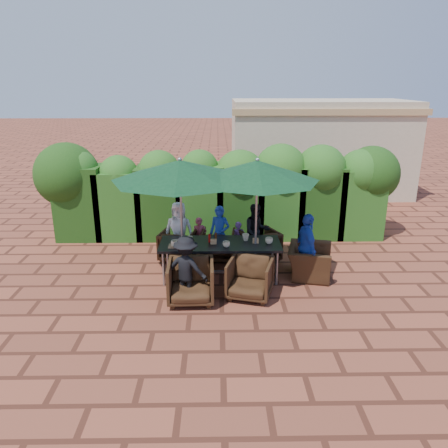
{
  "coord_description": "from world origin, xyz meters",
  "views": [
    {
      "loc": [
        -0.07,
        -8.33,
        3.82
      ],
      "look_at": [
        0.07,
        0.4,
        0.95
      ],
      "focal_mm": 35.0,
      "sensor_mm": 36.0,
      "label": 1
    }
  ],
  "objects_px": {
    "dining_table": "(220,246)",
    "chair_near_left": "(191,280)",
    "umbrella_right": "(257,171)",
    "chair_end_right": "(310,256)",
    "umbrella_left": "(180,170)",
    "chair_far_right": "(259,244)",
    "chair_far_left": "(178,244)",
    "chair_near_right": "(250,277)",
    "chair_far_mid": "(218,244)"
  },
  "relations": [
    {
      "from": "chair_far_left",
      "to": "chair_near_right",
      "type": "relative_size",
      "value": 0.93
    },
    {
      "from": "chair_far_mid",
      "to": "chair_far_right",
      "type": "xyz_separation_m",
      "value": [
        0.92,
        -0.06,
        0.01
      ]
    },
    {
      "from": "chair_near_right",
      "to": "umbrella_left",
      "type": "bearing_deg",
      "value": 162.18
    },
    {
      "from": "chair_far_left",
      "to": "dining_table",
      "type": "bearing_deg",
      "value": 149.13
    },
    {
      "from": "umbrella_right",
      "to": "chair_near_right",
      "type": "bearing_deg",
      "value": -101.45
    },
    {
      "from": "chair_far_mid",
      "to": "chair_end_right",
      "type": "height_order",
      "value": "chair_end_right"
    },
    {
      "from": "dining_table",
      "to": "chair_far_left",
      "type": "relative_size",
      "value": 3.21
    },
    {
      "from": "umbrella_right",
      "to": "chair_near_left",
      "type": "height_order",
      "value": "umbrella_right"
    },
    {
      "from": "chair_far_left",
      "to": "chair_near_left",
      "type": "xyz_separation_m",
      "value": [
        0.39,
        -1.95,
        0.05
      ]
    },
    {
      "from": "chair_near_left",
      "to": "chair_near_right",
      "type": "xyz_separation_m",
      "value": [
        1.08,
        0.16,
        -0.02
      ]
    },
    {
      "from": "chair_far_mid",
      "to": "chair_end_right",
      "type": "xyz_separation_m",
      "value": [
        1.87,
        -0.88,
        0.05
      ]
    },
    {
      "from": "dining_table",
      "to": "umbrella_left",
      "type": "height_order",
      "value": "umbrella_left"
    },
    {
      "from": "chair_far_left",
      "to": "chair_far_right",
      "type": "bearing_deg",
      "value": -167.47
    },
    {
      "from": "chair_far_left",
      "to": "chair_near_left",
      "type": "height_order",
      "value": "chair_near_left"
    },
    {
      "from": "umbrella_right",
      "to": "chair_far_mid",
      "type": "distance_m",
      "value": 2.22
    },
    {
      "from": "chair_end_right",
      "to": "chair_near_right",
      "type": "bearing_deg",
      "value": 138.79
    },
    {
      "from": "chair_far_mid",
      "to": "chair_near_left",
      "type": "bearing_deg",
      "value": 81.7
    },
    {
      "from": "chair_far_left",
      "to": "chair_far_mid",
      "type": "xyz_separation_m",
      "value": [
        0.89,
        -0.01,
        -0.0
      ]
    },
    {
      "from": "umbrella_left",
      "to": "chair_far_right",
      "type": "height_order",
      "value": "umbrella_left"
    },
    {
      "from": "chair_far_left",
      "to": "chair_end_right",
      "type": "xyz_separation_m",
      "value": [
        2.75,
        -0.89,
        0.05
      ]
    },
    {
      "from": "umbrella_left",
      "to": "chair_far_mid",
      "type": "bearing_deg",
      "value": 52.7
    },
    {
      "from": "umbrella_right",
      "to": "dining_table",
      "type": "bearing_deg",
      "value": 175.55
    },
    {
      "from": "dining_table",
      "to": "umbrella_right",
      "type": "height_order",
      "value": "umbrella_right"
    },
    {
      "from": "chair_end_right",
      "to": "chair_far_right",
      "type": "bearing_deg",
      "value": 62.76
    },
    {
      "from": "dining_table",
      "to": "umbrella_left",
      "type": "bearing_deg",
      "value": 179.36
    },
    {
      "from": "dining_table",
      "to": "chair_near_left",
      "type": "distance_m",
      "value": 1.16
    },
    {
      "from": "umbrella_right",
      "to": "chair_end_right",
      "type": "distance_m",
      "value": 2.12
    },
    {
      "from": "umbrella_left",
      "to": "chair_near_left",
      "type": "height_order",
      "value": "umbrella_left"
    },
    {
      "from": "chair_near_left",
      "to": "chair_far_right",
      "type": "bearing_deg",
      "value": 51.64
    },
    {
      "from": "chair_far_mid",
      "to": "chair_near_left",
      "type": "xyz_separation_m",
      "value": [
        -0.49,
        -1.94,
        0.05
      ]
    },
    {
      "from": "umbrella_left",
      "to": "umbrella_right",
      "type": "bearing_deg",
      "value": -2.48
    },
    {
      "from": "dining_table",
      "to": "umbrella_right",
      "type": "bearing_deg",
      "value": -4.45
    },
    {
      "from": "umbrella_left",
      "to": "umbrella_right",
      "type": "height_order",
      "value": "same"
    },
    {
      "from": "umbrella_right",
      "to": "chair_far_left",
      "type": "relative_size",
      "value": 3.29
    },
    {
      "from": "dining_table",
      "to": "chair_far_left",
      "type": "distance_m",
      "value": 1.36
    },
    {
      "from": "dining_table",
      "to": "chair_far_left",
      "type": "xyz_separation_m",
      "value": [
        -0.93,
        0.95,
        -0.3
      ]
    },
    {
      "from": "chair_near_right",
      "to": "chair_far_right",
      "type": "bearing_deg",
      "value": 94.43
    },
    {
      "from": "umbrella_right",
      "to": "chair_end_right",
      "type": "bearing_deg",
      "value": 5.83
    },
    {
      "from": "chair_far_left",
      "to": "chair_near_left",
      "type": "distance_m",
      "value": 1.99
    },
    {
      "from": "umbrella_left",
      "to": "chair_near_right",
      "type": "xyz_separation_m",
      "value": [
        1.29,
        -0.85,
        -1.81
      ]
    },
    {
      "from": "dining_table",
      "to": "chair_end_right",
      "type": "distance_m",
      "value": 1.84
    },
    {
      "from": "chair_end_right",
      "to": "umbrella_right",
      "type": "bearing_deg",
      "value": 109.49
    },
    {
      "from": "chair_far_mid",
      "to": "umbrella_left",
      "type": "bearing_deg",
      "value": 58.62
    },
    {
      "from": "chair_far_left",
      "to": "chair_near_right",
      "type": "height_order",
      "value": "chair_near_right"
    },
    {
      "from": "chair_far_right",
      "to": "dining_table",
      "type": "bearing_deg",
      "value": 20.65
    },
    {
      "from": "chair_near_left",
      "to": "chair_end_right",
      "type": "height_order",
      "value": "chair_near_left"
    },
    {
      "from": "chair_far_right",
      "to": "chair_end_right",
      "type": "xyz_separation_m",
      "value": [
        0.95,
        -0.82,
        0.03
      ]
    },
    {
      "from": "umbrella_right",
      "to": "chair_far_right",
      "type": "bearing_deg",
      "value": 79.25
    },
    {
      "from": "dining_table",
      "to": "chair_near_left",
      "type": "bearing_deg",
      "value": -118.18
    },
    {
      "from": "dining_table",
      "to": "chair_near_left",
      "type": "xyz_separation_m",
      "value": [
        -0.54,
        -1.0,
        -0.25
      ]
    }
  ]
}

